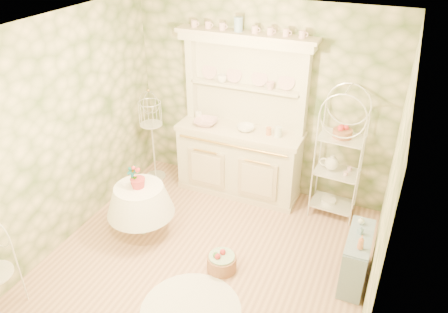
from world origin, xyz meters
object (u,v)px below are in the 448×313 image
at_px(birdcage_stand, 153,138).
at_px(floor_basket, 222,262).
at_px(bakers_rack, 340,151).
at_px(side_shelf, 356,259).
at_px(round_table, 141,213).
at_px(kitchen_dresser, 240,120).

bearing_deg(birdcage_stand, floor_basket, -39.52).
relative_size(bakers_rack, floor_basket, 5.75).
bearing_deg(birdcage_stand, side_shelf, -17.54).
distance_m(bakers_rack, birdcage_stand, 2.70).
relative_size(bakers_rack, side_shelf, 2.80).
height_order(round_table, floor_basket, round_table).
xyz_separation_m(kitchen_dresser, birdcage_stand, (-1.31, -0.17, -0.46)).
xyz_separation_m(bakers_rack, floor_basket, (-0.95, -1.59, -0.85)).
bearing_deg(bakers_rack, birdcage_stand, -172.64).
bearing_deg(round_table, floor_basket, -9.16).
relative_size(kitchen_dresser, side_shelf, 3.33).
relative_size(side_shelf, round_table, 1.05).
relative_size(bakers_rack, round_table, 2.94).
distance_m(bakers_rack, side_shelf, 1.41).
bearing_deg(kitchen_dresser, birdcage_stand, -172.80).
relative_size(side_shelf, floor_basket, 2.05).
bearing_deg(round_table, birdcage_stand, 114.14).
relative_size(side_shelf, birdcage_stand, 0.51).
relative_size(round_table, floor_basket, 1.96).
bearing_deg(side_shelf, round_table, -169.72).
distance_m(side_shelf, floor_basket, 1.49).
xyz_separation_m(kitchen_dresser, floor_basket, (0.42, -1.59, -1.04)).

